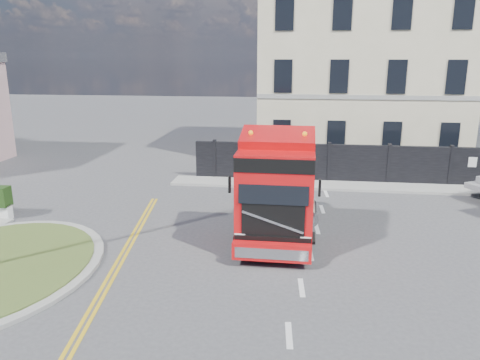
# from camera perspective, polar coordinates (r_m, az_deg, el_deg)

# --- Properties ---
(ground) EXTENTS (120.00, 120.00, 0.00)m
(ground) POSITION_cam_1_polar(r_m,az_deg,el_deg) (16.50, -1.84, -7.91)
(ground) COLOR #424244
(ground) RESTS_ON ground
(hoarding_fence) EXTENTS (18.80, 0.25, 2.00)m
(hoarding_fence) POSITION_cam_1_polar(r_m,az_deg,el_deg) (24.94, 16.62, 1.79)
(hoarding_fence) COLOR black
(hoarding_fence) RESTS_ON ground
(georgian_building) EXTENTS (12.30, 10.30, 12.80)m
(georgian_building) POSITION_cam_1_polar(r_m,az_deg,el_deg) (31.71, 14.16, 13.36)
(georgian_building) COLOR beige
(georgian_building) RESTS_ON ground
(pavement_far) EXTENTS (20.00, 1.60, 0.12)m
(pavement_far) POSITION_cam_1_polar(r_m,az_deg,el_deg) (24.22, 15.49, -0.81)
(pavement_far) COLOR gray
(pavement_far) RESTS_ON ground
(truck) EXTENTS (2.52, 6.57, 3.92)m
(truck) POSITION_cam_1_polar(r_m,az_deg,el_deg) (16.27, 4.52, -1.71)
(truck) COLOR black
(truck) RESTS_ON ground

